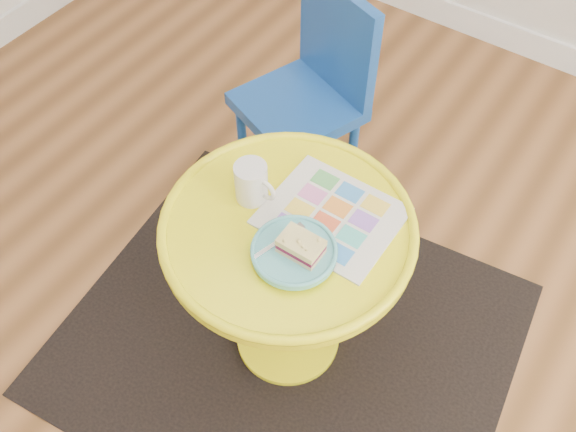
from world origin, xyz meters
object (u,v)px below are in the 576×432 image
Objects in this scene: newspaper at (331,216)px; mug at (252,182)px; side_table at (288,264)px; chair at (313,88)px; plate at (294,252)px.

mug is at bearing -163.30° from newspaper.
newspaper is at bearing 21.05° from mug.
side_table is 0.20m from newspaper.
chair is at bearing 112.62° from mug.
chair is 0.64m from newspaper.
side_table is at bearing -7.70° from mug.
side_table is at bearing 133.60° from plate.
newspaper is (0.07, 0.08, 0.17)m from side_table.
chair is at bearing 119.72° from plate.
chair is 2.46× the size of newspaper.
newspaper is 0.15m from plate.
plate is at bearing -21.83° from mug.
side_table is 0.25m from mug.
mug is 0.59× the size of plate.
chair is at bearing 117.89° from side_table.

